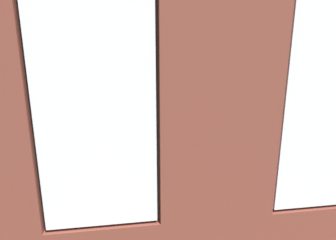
{
  "coord_description": "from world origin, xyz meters",
  "views": [
    {
      "loc": [
        0.86,
        5.21,
        2.34
      ],
      "look_at": [
        0.13,
        0.4,
        1.01
      ],
      "focal_mm": 32.0,
      "sensor_mm": 36.0,
      "label": 1
    }
  ],
  "objects_px": {
    "table_plant_small": "(165,130)",
    "potted_plant_foreground_right": "(57,111)",
    "papasan_chair": "(138,119)",
    "potted_plant_by_left_couch": "(249,127)",
    "coffee_table": "(147,142)",
    "media_console": "(20,159)",
    "remote_gray": "(126,142)",
    "potted_plant_mid_room_small": "(215,126)",
    "couch_left": "(302,151)",
    "potted_plant_corner_near_left": "(254,104)",
    "potted_plant_between_couches": "(311,187)",
    "potted_plant_beside_window_right": "(92,199)",
    "couch_by_window": "(208,207)",
    "cup_ceramic": "(147,137)",
    "tv_flatscreen": "(16,130)",
    "potted_plant_near_tv": "(35,158)",
    "candle_jar": "(153,138)"
  },
  "relations": [
    {
      "from": "table_plant_small",
      "to": "potted_plant_foreground_right",
      "type": "bearing_deg",
      "value": -32.02
    },
    {
      "from": "papasan_chair",
      "to": "potted_plant_by_left_couch",
      "type": "xyz_separation_m",
      "value": [
        -2.51,
        0.77,
        -0.07
      ]
    },
    {
      "from": "coffee_table",
      "to": "media_console",
      "type": "bearing_deg",
      "value": 6.97
    },
    {
      "from": "remote_gray",
      "to": "potted_plant_mid_room_small",
      "type": "xyz_separation_m",
      "value": [
        -2.01,
        -0.78,
        -0.0
      ]
    },
    {
      "from": "remote_gray",
      "to": "media_console",
      "type": "height_order",
      "value": "media_console"
    },
    {
      "from": "couch_left",
      "to": "potted_plant_corner_near_left",
      "type": "bearing_deg",
      "value": 179.07
    },
    {
      "from": "papasan_chair",
      "to": "table_plant_small",
      "type": "bearing_deg",
      "value": 110.06
    },
    {
      "from": "coffee_table",
      "to": "potted_plant_between_couches",
      "type": "relative_size",
      "value": 1.83
    },
    {
      "from": "remote_gray",
      "to": "potted_plant_foreground_right",
      "type": "relative_size",
      "value": 0.12
    },
    {
      "from": "remote_gray",
      "to": "potted_plant_foreground_right",
      "type": "distance_m",
      "value": 2.38
    },
    {
      "from": "potted_plant_corner_near_left",
      "to": "potted_plant_beside_window_right",
      "type": "bearing_deg",
      "value": 48.22
    },
    {
      "from": "couch_by_window",
      "to": "media_console",
      "type": "distance_m",
      "value": 3.59
    },
    {
      "from": "remote_gray",
      "to": "potted_plant_between_couches",
      "type": "distance_m",
      "value": 3.29
    },
    {
      "from": "potted_plant_corner_near_left",
      "to": "potted_plant_between_couches",
      "type": "relative_size",
      "value": 1.36
    },
    {
      "from": "couch_left",
      "to": "cup_ceramic",
      "type": "relative_size",
      "value": 23.27
    },
    {
      "from": "couch_by_window",
      "to": "potted_plant_corner_near_left",
      "type": "relative_size",
      "value": 1.85
    },
    {
      "from": "coffee_table",
      "to": "remote_gray",
      "type": "height_order",
      "value": "remote_gray"
    },
    {
      "from": "remote_gray",
      "to": "tv_flatscreen",
      "type": "height_order",
      "value": "tv_flatscreen"
    },
    {
      "from": "table_plant_small",
      "to": "potted_plant_by_left_couch",
      "type": "distance_m",
      "value": 2.11
    },
    {
      "from": "potted_plant_corner_near_left",
      "to": "potted_plant_mid_room_small",
      "type": "height_order",
      "value": "potted_plant_corner_near_left"
    },
    {
      "from": "couch_left",
      "to": "potted_plant_near_tv",
      "type": "relative_size",
      "value": 2.26
    },
    {
      "from": "papasan_chair",
      "to": "potted_plant_between_couches",
      "type": "xyz_separation_m",
      "value": [
        -2.03,
        3.83,
        0.03
      ]
    },
    {
      "from": "couch_by_window",
      "to": "potted_plant_near_tv",
      "type": "relative_size",
      "value": 2.0
    },
    {
      "from": "cup_ceramic",
      "to": "candle_jar",
      "type": "bearing_deg",
      "value": 132.31
    },
    {
      "from": "media_console",
      "to": "potted_plant_mid_room_small",
      "type": "distance_m",
      "value": 4.02
    },
    {
      "from": "candle_jar",
      "to": "couch_left",
      "type": "bearing_deg",
      "value": 164.9
    },
    {
      "from": "potted_plant_between_couches",
      "to": "potted_plant_mid_room_small",
      "type": "distance_m",
      "value": 3.1
    },
    {
      "from": "coffee_table",
      "to": "potted_plant_between_couches",
      "type": "distance_m",
      "value": 3.09
    },
    {
      "from": "potted_plant_corner_near_left",
      "to": "papasan_chair",
      "type": "bearing_deg",
      "value": 4.62
    },
    {
      "from": "table_plant_small",
      "to": "potted_plant_near_tv",
      "type": "bearing_deg",
      "value": 32.83
    },
    {
      "from": "media_console",
      "to": "tv_flatscreen",
      "type": "relative_size",
      "value": 1.12
    },
    {
      "from": "tv_flatscreen",
      "to": "potted_plant_by_left_couch",
      "type": "xyz_separation_m",
      "value": [
        -4.73,
        -0.93,
        -0.43
      ]
    },
    {
      "from": "couch_by_window",
      "to": "potted_plant_mid_room_small",
      "type": "xyz_separation_m",
      "value": [
        -1.05,
        -3.13,
        0.09
      ]
    },
    {
      "from": "cup_ceramic",
      "to": "potted_plant_between_couches",
      "type": "xyz_separation_m",
      "value": [
        -1.94,
        2.41,
        0.01
      ]
    },
    {
      "from": "media_console",
      "to": "papasan_chair",
      "type": "relative_size",
      "value": 0.94
    },
    {
      "from": "couch_left",
      "to": "potted_plant_corner_near_left",
      "type": "height_order",
      "value": "potted_plant_corner_near_left"
    },
    {
      "from": "couch_by_window",
      "to": "papasan_chair",
      "type": "height_order",
      "value": "couch_by_window"
    },
    {
      "from": "potted_plant_mid_room_small",
      "to": "potted_plant_by_left_couch",
      "type": "xyz_separation_m",
      "value": [
        -0.82,
        0.02,
        -0.04
      ]
    },
    {
      "from": "coffee_table",
      "to": "potted_plant_foreground_right",
      "type": "relative_size",
      "value": 0.95
    },
    {
      "from": "candle_jar",
      "to": "potted_plant_by_left_couch",
      "type": "height_order",
      "value": "potted_plant_by_left_couch"
    },
    {
      "from": "tv_flatscreen",
      "to": "candle_jar",
      "type": "bearing_deg",
      "value": -176.05
    },
    {
      "from": "coffee_table",
      "to": "couch_by_window",
      "type": "bearing_deg",
      "value": 102.54
    },
    {
      "from": "papasan_chair",
      "to": "potted_plant_beside_window_right",
      "type": "bearing_deg",
      "value": 79.76
    },
    {
      "from": "couch_by_window",
      "to": "remote_gray",
      "type": "bearing_deg",
      "value": -67.74
    },
    {
      "from": "potted_plant_corner_near_left",
      "to": "potted_plant_beside_window_right",
      "type": "relative_size",
      "value": 1.1
    },
    {
      "from": "table_plant_small",
      "to": "potted_plant_corner_near_left",
      "type": "bearing_deg",
      "value": -149.21
    },
    {
      "from": "couch_left",
      "to": "candle_jar",
      "type": "height_order",
      "value": "couch_left"
    },
    {
      "from": "table_plant_small",
      "to": "remote_gray",
      "type": "bearing_deg",
      "value": 17.25
    },
    {
      "from": "couch_by_window",
      "to": "coffee_table",
      "type": "height_order",
      "value": "couch_by_window"
    },
    {
      "from": "cup_ceramic",
      "to": "tv_flatscreen",
      "type": "height_order",
      "value": "tv_flatscreen"
    }
  ]
}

